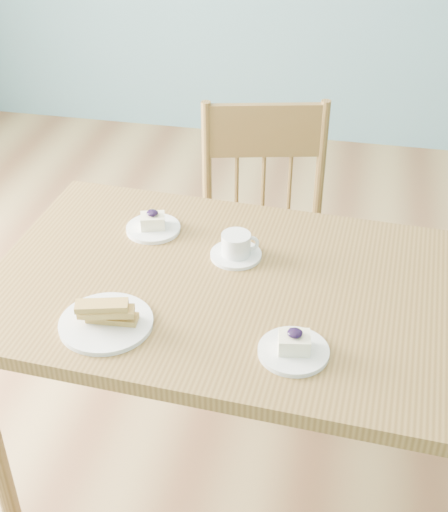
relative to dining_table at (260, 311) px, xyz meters
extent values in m
cube|color=#A27F4B|center=(-0.01, 0.14, -0.71)|extent=(5.00, 5.00, 0.01)
cube|color=olive|center=(0.00, 0.00, 0.06)|extent=(1.51, 0.92, 0.04)
cylinder|color=olive|center=(-0.65, 0.39, -0.34)|extent=(0.05, 0.05, 0.74)
cube|color=olive|center=(-0.07, 0.58, -0.24)|extent=(0.54, 0.52, 0.04)
cylinder|color=olive|center=(-0.22, 0.36, -0.49)|extent=(0.04, 0.04, 0.44)
cylinder|color=olive|center=(0.16, 0.45, -0.49)|extent=(0.04, 0.04, 0.44)
cylinder|color=olive|center=(-0.30, 0.72, -0.49)|extent=(0.04, 0.04, 0.44)
cylinder|color=olive|center=(0.08, 0.80, -0.49)|extent=(0.04, 0.04, 0.44)
cylinder|color=olive|center=(-0.31, 0.72, 0.03)|extent=(0.03, 0.03, 0.51)
cylinder|color=olive|center=(0.09, 0.82, 0.03)|extent=(0.03, 0.03, 0.51)
cube|color=olive|center=(-0.11, 0.77, 0.18)|extent=(0.38, 0.11, 0.19)
cylinder|color=olive|center=(-0.21, 0.75, -0.07)|extent=(0.02, 0.02, 0.30)
cylinder|color=olive|center=(-0.11, 0.77, -0.07)|extent=(0.02, 0.02, 0.30)
cylinder|color=olive|center=(-0.02, 0.79, -0.07)|extent=(0.02, 0.02, 0.30)
cylinder|color=silver|center=(0.12, -0.24, 0.08)|extent=(0.17, 0.17, 0.01)
cube|color=#F9EBBE|center=(0.12, -0.24, 0.11)|extent=(0.08, 0.07, 0.04)
ellipsoid|color=black|center=(0.12, -0.24, 0.14)|extent=(0.04, 0.04, 0.02)
sphere|color=black|center=(0.13, -0.23, 0.14)|extent=(0.01, 0.01, 0.01)
sphere|color=black|center=(0.11, -0.23, 0.14)|extent=(0.01, 0.01, 0.01)
sphere|color=black|center=(0.12, -0.25, 0.14)|extent=(0.01, 0.01, 0.01)
cylinder|color=silver|center=(-0.36, 0.22, 0.08)|extent=(0.16, 0.16, 0.01)
cube|color=#F9EBBE|center=(-0.36, 0.22, 0.11)|extent=(0.08, 0.07, 0.04)
ellipsoid|color=black|center=(-0.36, 0.22, 0.14)|extent=(0.03, 0.03, 0.02)
sphere|color=black|center=(-0.35, 0.22, 0.14)|extent=(0.01, 0.01, 0.01)
sphere|color=black|center=(-0.37, 0.22, 0.14)|extent=(0.01, 0.01, 0.01)
sphere|color=black|center=(-0.36, 0.21, 0.14)|extent=(0.01, 0.01, 0.01)
cylinder|color=silver|center=(-0.09, 0.13, 0.08)|extent=(0.15, 0.15, 0.01)
cylinder|color=silver|center=(-0.09, 0.13, 0.12)|extent=(0.10, 0.10, 0.06)
cylinder|color=#996B44|center=(-0.09, 0.13, 0.14)|extent=(0.07, 0.07, 0.00)
torus|color=silver|center=(-0.05, 0.14, 0.12)|extent=(0.05, 0.02, 0.05)
cylinder|color=silver|center=(-0.35, -0.23, 0.08)|extent=(0.23, 0.23, 0.01)
camera|label=1|loc=(0.21, -1.50, 1.22)|focal=50.00mm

